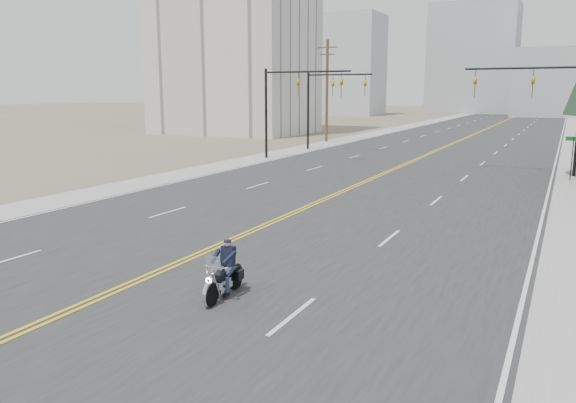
# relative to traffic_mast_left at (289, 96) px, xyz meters

# --- Properties ---
(ground_plane) EXTENTS (400.00, 400.00, 0.00)m
(ground_plane) POSITION_rel_traffic_mast_left_xyz_m (8.98, -32.00, -4.94)
(ground_plane) COLOR #776D56
(ground_plane) RESTS_ON ground
(road) EXTENTS (20.00, 200.00, 0.01)m
(road) POSITION_rel_traffic_mast_left_xyz_m (8.98, 38.00, -4.93)
(road) COLOR #303033
(road) RESTS_ON ground
(sidewalk_left) EXTENTS (3.00, 200.00, 0.01)m
(sidewalk_left) POSITION_rel_traffic_mast_left_xyz_m (-2.52, 38.00, -4.93)
(sidewalk_left) COLOR #A5A5A0
(sidewalk_left) RESTS_ON ground
(traffic_mast_left) EXTENTS (7.10, 0.26, 7.00)m
(traffic_mast_left) POSITION_rel_traffic_mast_left_xyz_m (0.00, 0.00, 0.00)
(traffic_mast_left) COLOR black
(traffic_mast_left) RESTS_ON ground
(traffic_mast_right) EXTENTS (7.10, 0.26, 7.00)m
(traffic_mast_right) POSITION_rel_traffic_mast_left_xyz_m (17.95, 0.00, 0.00)
(traffic_mast_right) COLOR black
(traffic_mast_right) RESTS_ON ground
(traffic_mast_far) EXTENTS (6.10, 0.26, 7.00)m
(traffic_mast_far) POSITION_rel_traffic_mast_left_xyz_m (-0.33, 8.00, -0.06)
(traffic_mast_far) COLOR black
(traffic_mast_far) RESTS_ON ground
(street_sign) EXTENTS (0.90, 0.06, 2.62)m
(street_sign) POSITION_rel_traffic_mast_left_xyz_m (19.78, -2.00, -3.13)
(street_sign) COLOR black
(street_sign) RESTS_ON ground
(utility_pole_left) EXTENTS (2.20, 0.30, 10.50)m
(utility_pole_left) POSITION_rel_traffic_mast_left_xyz_m (-3.52, 16.00, 0.54)
(utility_pole_left) COLOR brown
(utility_pole_left) RESTS_ON ground
(apartment_block) EXTENTS (18.00, 14.00, 30.00)m
(apartment_block) POSITION_rel_traffic_mast_left_xyz_m (-19.02, 23.00, 10.06)
(apartment_block) COLOR silver
(apartment_block) RESTS_ON ground
(haze_bldg_a) EXTENTS (14.00, 12.00, 22.00)m
(haze_bldg_a) POSITION_rel_traffic_mast_left_xyz_m (-26.02, 83.00, 6.06)
(haze_bldg_a) COLOR #B7BCC6
(haze_bldg_a) RESTS_ON ground
(haze_bldg_b) EXTENTS (18.00, 14.00, 14.00)m
(haze_bldg_b) POSITION_rel_traffic_mast_left_xyz_m (16.98, 93.00, 2.06)
(haze_bldg_b) COLOR #ADB2B7
(haze_bldg_b) RESTS_ON ground
(haze_bldg_d) EXTENTS (20.00, 15.00, 26.00)m
(haze_bldg_d) POSITION_rel_traffic_mast_left_xyz_m (-3.02, 108.00, 8.06)
(haze_bldg_d) COLOR #ADB2B7
(haze_bldg_d) RESTS_ON ground
(haze_bldg_f) EXTENTS (12.00, 12.00, 16.00)m
(haze_bldg_f) POSITION_rel_traffic_mast_left_xyz_m (-41.02, 98.00, 3.06)
(haze_bldg_f) COLOR #ADB2B7
(haze_bldg_f) RESTS_ON ground
(motorcyclist) EXTENTS (1.00, 1.99, 1.50)m
(motorcyclist) POSITION_rel_traffic_mast_left_xyz_m (11.82, -27.63, -4.19)
(motorcyclist) COLOR black
(motorcyclist) RESTS_ON ground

